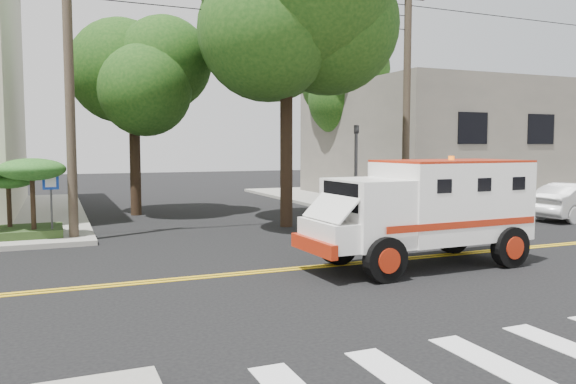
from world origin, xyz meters
name	(u,v)px	position (x,y,z in m)	size (l,w,h in m)	color
ground	(332,265)	(0.00, 0.00, 0.00)	(100.00, 100.00, 0.00)	black
sidewalk_ne	(439,197)	(13.50, 13.50, 0.07)	(17.00, 17.00, 0.15)	gray
building_right	(456,141)	(15.00, 14.00, 3.15)	(14.00, 12.00, 6.00)	#615C53
utility_pole_left	(70,90)	(-5.60, 6.00, 4.50)	(0.28, 0.28, 9.00)	#382D23
utility_pole_right	(407,103)	(6.30, 6.20, 4.50)	(0.28, 0.28, 9.00)	#382D23
tree_main	(301,20)	(1.94, 6.21, 7.20)	(6.08, 5.70, 9.85)	black
tree_left	(142,75)	(-2.68, 11.79, 5.73)	(4.48, 4.20, 7.70)	black
tree_right	(346,87)	(8.84, 15.77, 6.09)	(4.80, 4.50, 8.20)	black
traffic_signal	(356,164)	(3.80, 5.60, 2.23)	(0.15, 0.18, 3.60)	#3F3F42
accessibility_sign	(51,196)	(-6.20, 6.17, 1.37)	(0.45, 0.10, 2.02)	#3F3F42
palm_planter	(6,187)	(-7.44, 6.62, 1.65)	(3.52, 2.63, 2.36)	#1E3314
armored_truck	(427,206)	(2.08, -0.86, 1.44)	(5.62, 2.43, 2.52)	white
pedestrian_a	(450,194)	(7.87, 5.50, 1.04)	(0.65, 0.43, 1.78)	gray
pedestrian_b	(472,196)	(8.92, 5.50, 0.90)	(0.73, 0.57, 1.51)	gray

